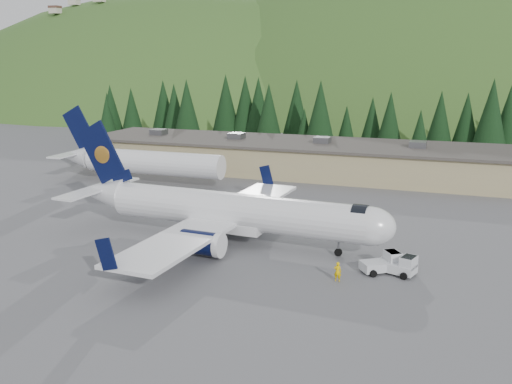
% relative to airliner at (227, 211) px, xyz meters
% --- Properties ---
extents(ground, '(600.00, 600.00, 0.00)m').
position_rel_airliner_xyz_m(ground, '(1.05, -0.06, -3.17)').
color(ground, '#57575C').
extents(airliner, '(35.89, 33.66, 11.92)m').
position_rel_airliner_xyz_m(airliner, '(0.00, 0.00, 0.00)').
color(airliner, white).
rests_on(airliner, ground).
extents(second_airliner, '(27.50, 11.00, 10.05)m').
position_rel_airliner_xyz_m(second_airliner, '(-23.88, 21.94, 0.15)').
color(second_airliner, white).
rests_on(second_airliner, ground).
extents(baggage_tug_a, '(3.79, 3.38, 1.83)m').
position_rel_airliner_xyz_m(baggage_tug_a, '(16.47, -3.45, -2.36)').
color(baggage_tug_a, silver).
rests_on(baggage_tug_a, ground).
extents(baggage_tug_b, '(3.77, 2.83, 1.83)m').
position_rel_airliner_xyz_m(baggage_tug_b, '(17.82, -3.66, -2.36)').
color(baggage_tug_b, silver).
rests_on(baggage_tug_b, ground).
extents(terminal_building, '(71.00, 17.00, 6.10)m').
position_rel_airliner_xyz_m(terminal_building, '(-3.96, 37.94, -0.55)').
color(terminal_building, tan).
rests_on(terminal_building, ground).
extents(ramp_worker, '(0.65, 0.44, 1.73)m').
position_rel_airliner_xyz_m(ramp_worker, '(13.05, -7.02, -2.31)').
color(ramp_worker, '#FCC800').
rests_on(ramp_worker, ground).
extents(tree_line, '(113.06, 19.58, 14.37)m').
position_rel_airliner_xyz_m(tree_line, '(-2.41, 62.51, 4.63)').
color(tree_line, black).
rests_on(tree_line, ground).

